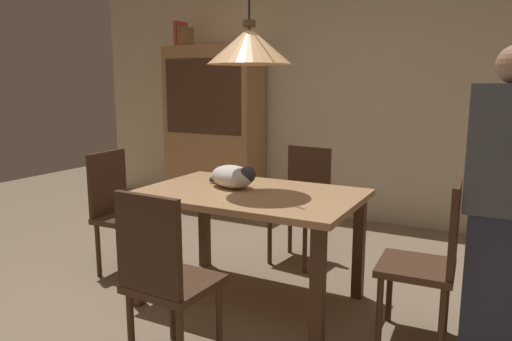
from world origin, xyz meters
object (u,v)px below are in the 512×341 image
(chair_left_side, at_px, (119,207))
(book_brown_thick, at_px, (186,37))
(dining_table, at_px, (250,207))
(pendant_lamp, at_px, (249,45))
(person_standing, at_px, (503,211))
(cat_sleeping, at_px, (233,176))
(chair_right_side, at_px, (432,256))
(chair_near_front, at_px, (164,274))
(chair_far_back, at_px, (302,199))
(hutch_bookcase, at_px, (214,132))
(book_red_tall, at_px, (181,34))

(chair_left_side, xyz_separation_m, book_brown_thick, (-0.77, 1.97, 1.45))
(dining_table, bearing_deg, chair_left_side, -179.82)
(pendant_lamp, height_order, person_standing, pendant_lamp)
(cat_sleeping, height_order, pendant_lamp, pendant_lamp)
(dining_table, relative_size, chair_right_side, 1.51)
(dining_table, bearing_deg, chair_near_front, -90.22)
(dining_table, bearing_deg, chair_far_back, 89.40)
(chair_far_back, distance_m, book_brown_thick, 2.63)
(chair_near_front, relative_size, book_brown_thick, 3.88)
(chair_near_front, xyz_separation_m, chair_far_back, (0.01, 1.76, 0.00))
(chair_far_back, bearing_deg, hutch_bookcase, 144.87)
(chair_right_side, bearing_deg, book_red_tall, 147.61)
(chair_left_side, relative_size, hutch_bookcase, 0.50)
(chair_far_back, height_order, book_brown_thick, book_brown_thick)
(dining_table, height_order, chair_near_front, chair_near_front)
(book_brown_thick, bearing_deg, chair_far_back, -29.71)
(dining_table, bearing_deg, hutch_bookcase, 128.02)
(chair_left_side, height_order, hutch_bookcase, hutch_bookcase)
(chair_far_back, height_order, person_standing, person_standing)
(book_red_tall, xyz_separation_m, book_brown_thick, (0.07, 0.00, -0.03))
(chair_far_back, bearing_deg, cat_sleeping, -100.70)
(book_red_tall, xyz_separation_m, person_standing, (3.41, -2.01, -1.18))
(person_standing, bearing_deg, cat_sleeping, 176.75)
(pendant_lamp, xyz_separation_m, book_red_tall, (-1.97, 1.97, 0.33))
(chair_right_side, bearing_deg, person_standing, -8.47)
(chair_near_front, height_order, cat_sleeping, chair_near_front)
(dining_table, relative_size, chair_far_back, 1.51)
(dining_table, xyz_separation_m, book_brown_thick, (-1.90, 1.97, 1.31))
(pendant_lamp, distance_m, book_red_tall, 2.80)
(pendant_lamp, distance_m, person_standing, 1.68)
(chair_left_side, bearing_deg, book_brown_thick, 111.38)
(cat_sleeping, distance_m, hutch_bookcase, 2.37)
(book_red_tall, relative_size, book_brown_thick, 1.17)
(chair_right_side, bearing_deg, hutch_bookcase, 143.64)
(chair_far_back, relative_size, book_brown_thick, 3.88)
(person_standing, bearing_deg, book_red_tall, 149.51)
(cat_sleeping, bearing_deg, hutch_bookcase, 125.90)
(book_red_tall, bearing_deg, chair_right_side, -32.39)
(chair_near_front, height_order, book_brown_thick, book_brown_thick)
(chair_left_side, xyz_separation_m, hutch_bookcase, (-0.41, 1.97, 0.38))
(cat_sleeping, bearing_deg, book_red_tall, 133.45)
(chair_left_side, distance_m, pendant_lamp, 1.61)
(chair_near_front, height_order, chair_left_side, same)
(cat_sleeping, bearing_deg, person_standing, -3.25)
(person_standing, bearing_deg, chair_near_front, -150.10)
(cat_sleeping, bearing_deg, chair_near_front, -81.13)
(hutch_bookcase, height_order, book_red_tall, book_red_tall)
(dining_table, relative_size, book_brown_thick, 5.83)
(chair_far_back, height_order, chair_right_side, same)
(chair_near_front, relative_size, chair_left_side, 1.00)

